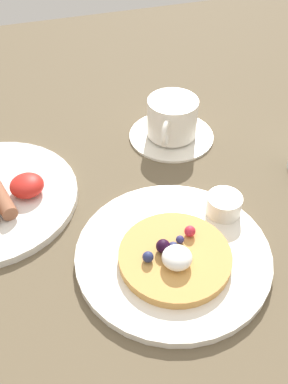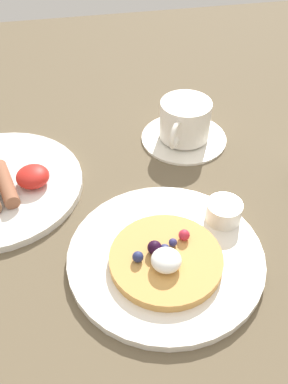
{
  "view_description": "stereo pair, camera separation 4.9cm",
  "coord_description": "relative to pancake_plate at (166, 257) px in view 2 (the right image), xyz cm",
  "views": [
    {
      "loc": [
        -6.89,
        -35.9,
        43.85
      ],
      "look_at": [
        6.04,
        4.22,
        4.0
      ],
      "focal_mm": 40.5,
      "sensor_mm": 36.0,
      "label": 1
    },
    {
      "loc": [
        -2.1,
        -37.14,
        43.85
      ],
      "look_at": [
        6.04,
        4.22,
        4.0
      ],
      "focal_mm": 40.5,
      "sensor_mm": 36.0,
      "label": 2
    }
  ],
  "objects": [
    {
      "name": "pancake_with_berries",
      "position": [
        -0.37,
        -1.42,
        1.45
      ],
      "size": [
        13.87,
        13.87,
        3.43
      ],
      "color": "tan",
      "rests_on": "pancake_plate"
    },
    {
      "name": "syrup_ramekin",
      "position": [
        8.9,
        4.66,
        2.0
      ],
      "size": [
        4.75,
        4.75,
        2.77
      ],
      "color": "white",
      "rests_on": "pancake_plate"
    },
    {
      "name": "coffee_cup",
      "position": [
        8.76,
        24.14,
        3.52
      ],
      "size": [
        8.4,
        10.53,
        6.28
      ],
      "color": "white",
      "rests_on": "coffee_saucer"
    },
    {
      "name": "ground_plane",
      "position": [
        -7.12,
        4.39,
        -2.08
      ],
      "size": [
        162.9,
        153.39,
        3.0
      ],
      "primitive_type": "cube",
      "color": "brown"
    },
    {
      "name": "coffee_saucer",
      "position": [
        8.85,
        24.27,
        -0.16
      ],
      "size": [
        14.27,
        14.27,
        0.84
      ],
      "primitive_type": "cylinder",
      "color": "white",
      "rests_on": "ground_plane"
    },
    {
      "name": "pancake_plate",
      "position": [
        0.0,
        0.0,
        0.0
      ],
      "size": [
        24.68,
        24.68,
        1.15
      ],
      "primitive_type": "cylinder",
      "color": "white",
      "rests_on": "ground_plane"
    },
    {
      "name": "fried_breakfast",
      "position": [
        -20.12,
        15.61,
        1.6
      ],
      "size": [
        15.2,
        9.98,
        2.85
      ],
      "color": "brown",
      "rests_on": "breakfast_plate"
    }
  ]
}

